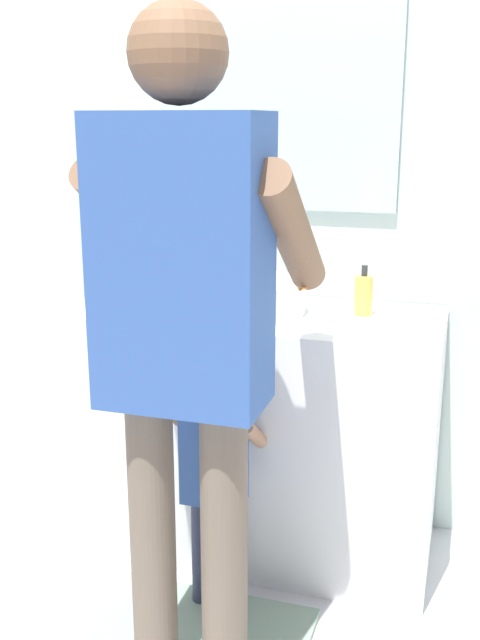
# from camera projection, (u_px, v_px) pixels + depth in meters

# --- Properties ---
(ground_plane) EXTENTS (14.00, 14.00, 0.00)m
(ground_plane) POSITION_uv_depth(u_px,v_px,m) (226.00, 587.00, 2.43)
(ground_plane) COLOR silver
(back_wall) EXTENTS (4.40, 0.10, 2.70)m
(back_wall) POSITION_uv_depth(u_px,v_px,m) (279.00, 155.00, 2.65)
(back_wall) COLOR silver
(back_wall) RESTS_ON ground
(vanity_cabinet) EXTENTS (1.25, 0.54, 0.86)m
(vanity_cabinet) POSITION_uv_depth(u_px,v_px,m) (253.00, 430.00, 2.60)
(vanity_cabinet) COLOR white
(vanity_cabinet) RESTS_ON ground
(sink_basin) EXTENTS (0.35, 0.35, 0.11)m
(sink_basin) POSITION_uv_depth(u_px,v_px,m) (252.00, 296.00, 2.45)
(sink_basin) COLOR silver
(sink_basin) RESTS_ON vanity_cabinet
(faucet) EXTENTS (0.18, 0.14, 0.18)m
(faucet) POSITION_uv_depth(u_px,v_px,m) (269.00, 276.00, 2.64)
(faucet) COLOR #B7BABF
(faucet) RESTS_ON vanity_cabinet
(toothbrush_cup) EXTENTS (0.07, 0.07, 0.21)m
(toothbrush_cup) POSITION_uv_depth(u_px,v_px,m) (157.00, 287.00, 2.60)
(toothbrush_cup) COLOR #D86666
(toothbrush_cup) RESTS_ON vanity_cabinet
(soap_bottle) EXTENTS (0.06, 0.06, 0.17)m
(soap_bottle) POSITION_uv_depth(u_px,v_px,m) (363.00, 295.00, 2.42)
(soap_bottle) COLOR gold
(soap_bottle) RESTS_ON vanity_cabinet
(bath_mat) EXTENTS (0.64, 0.40, 0.02)m
(bath_mat) POSITION_uv_depth(u_px,v_px,m) (200.00, 633.00, 2.20)
(bath_mat) COLOR gray
(bath_mat) RESTS_ON ground
(child_toddler) EXTENTS (0.25, 0.25, 0.81)m
(child_toddler) POSITION_uv_depth(u_px,v_px,m) (215.00, 465.00, 2.21)
(child_toddler) COLOR #2D334C
(child_toddler) RESTS_ON ground
(adult_parent) EXTENTS (0.54, 0.56, 1.73)m
(adult_parent) POSITION_uv_depth(u_px,v_px,m) (186.00, 307.00, 1.80)
(adult_parent) COLOR #6B5B4C
(adult_parent) RESTS_ON ground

